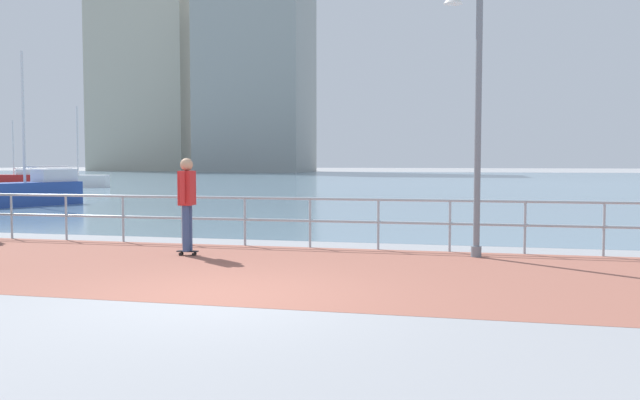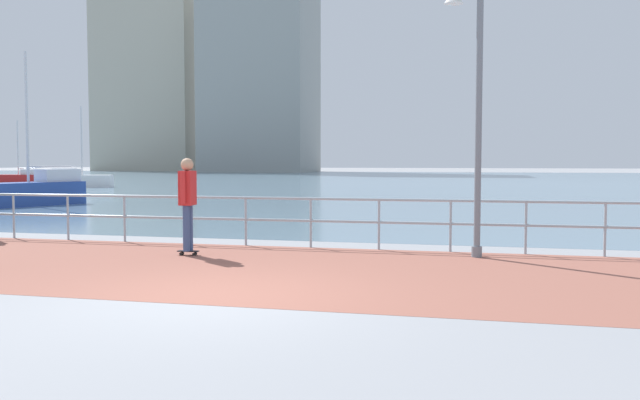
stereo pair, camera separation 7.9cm
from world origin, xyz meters
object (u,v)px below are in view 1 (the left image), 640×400
object	(u,v)px
skateboarder	(187,197)
sailboat_white	(16,178)
lamppost	(471,89)
sailboat_navy	(76,180)
sailboat_ivory	(29,191)

from	to	relation	value
skateboarder	sailboat_white	bearing A→B (deg)	131.74
skateboarder	lamppost	bearing A→B (deg)	11.92
lamppost	sailboat_navy	xyz separation A→B (m)	(-25.44, 26.35, -2.58)
lamppost	sailboat_navy	distance (m)	36.72
sailboat_ivory	sailboat_white	distance (m)	25.51
sailboat_navy	sailboat_ivory	distance (m)	18.23
sailboat_ivory	sailboat_white	world-z (taller)	sailboat_ivory
sailboat_white	sailboat_navy	bearing A→B (deg)	-26.47
sailboat_navy	sailboat_white	bearing A→B (deg)	153.53
lamppost	sailboat_ivory	size ratio (longest dim) A/B	0.93
sailboat_ivory	sailboat_white	xyz separation A→B (m)	(-15.99, 19.87, -0.12)
skateboarder	sailboat_ivory	size ratio (longest dim) A/B	0.30
lamppost	sailboat_white	xyz separation A→B (m)	(-32.94, 30.09, -2.64)
sailboat_ivory	sailboat_navy	bearing A→B (deg)	117.75
lamppost	sailboat_ivory	world-z (taller)	sailboat_ivory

